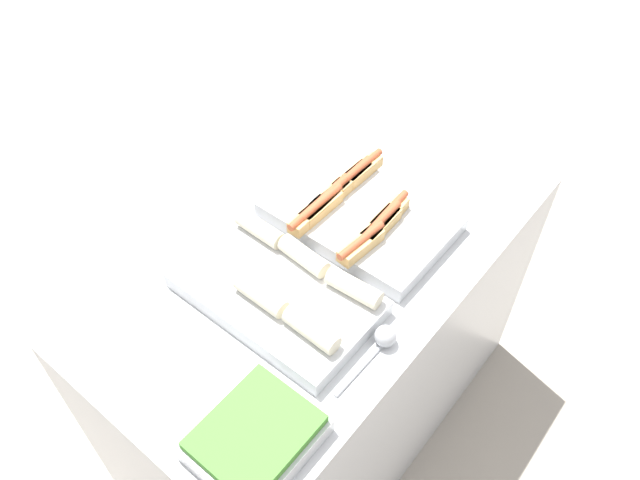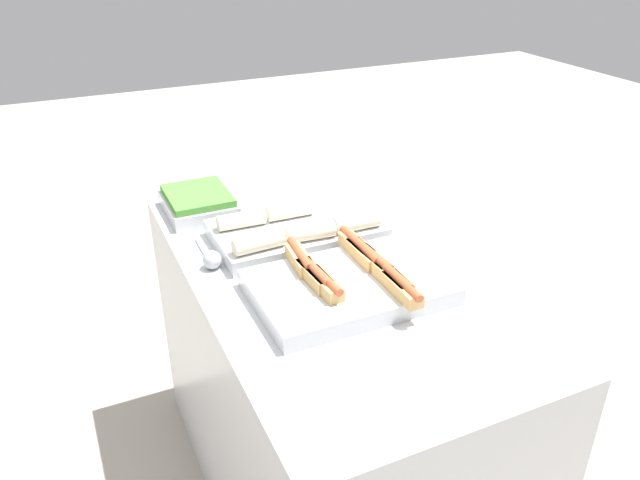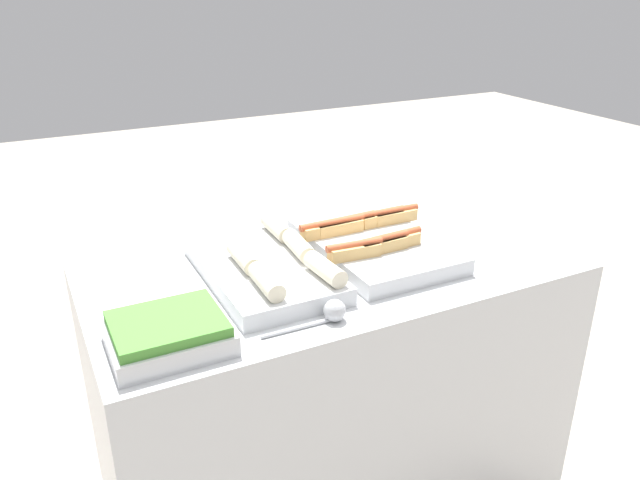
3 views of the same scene
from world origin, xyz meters
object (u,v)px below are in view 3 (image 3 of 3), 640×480
object	(u,v)px
tray_hotdogs	(372,242)
tray_side_front	(168,334)
serving_spoon_near	(331,312)
tray_wraps	(266,267)

from	to	relation	value
tray_hotdogs	tray_side_front	xyz separation A→B (m)	(-0.68, -0.23, -0.00)
tray_side_front	serving_spoon_near	bearing A→B (deg)	-9.52
serving_spoon_near	tray_wraps	bearing A→B (deg)	100.12
tray_side_front	serving_spoon_near	world-z (taller)	tray_side_front
tray_wraps	tray_side_front	bearing A→B (deg)	-145.85
tray_hotdogs	serving_spoon_near	world-z (taller)	tray_hotdogs
serving_spoon_near	tray_side_front	bearing A→B (deg)	170.48
serving_spoon_near	tray_hotdogs	bearing A→B (deg)	45.14
tray_hotdogs	serving_spoon_near	bearing A→B (deg)	-134.86
tray_hotdogs	tray_wraps	xyz separation A→B (m)	(-0.35, -0.01, -0.00)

